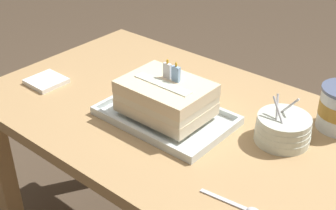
{
  "coord_description": "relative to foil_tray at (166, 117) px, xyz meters",
  "views": [
    {
      "loc": [
        0.73,
        -0.87,
        1.39
      ],
      "look_at": [
        0.01,
        -0.02,
        0.73
      ],
      "focal_mm": 48.67,
      "sensor_mm": 36.0,
      "label": 1
    }
  ],
  "objects": [
    {
      "name": "serving_spoon_near_tray",
      "position": [
        0.36,
        -0.17,
        -0.0
      ],
      "size": [
        0.14,
        0.03,
        0.01
      ],
      "color": "silver",
      "rests_on": "dining_table"
    },
    {
      "name": "dining_table",
      "position": [
        -0.03,
        0.05,
        -0.11
      ],
      "size": [
        1.12,
        0.72,
        0.7
      ],
      "color": "tan",
      "rests_on": "ground_plane"
    },
    {
      "name": "napkin_pile",
      "position": [
        -0.43,
        -0.09,
        0.0
      ],
      "size": [
        0.11,
        0.11,
        0.01
      ],
      "color": "white",
      "rests_on": "dining_table"
    },
    {
      "name": "bowl_stack",
      "position": [
        0.3,
        0.12,
        0.03
      ],
      "size": [
        0.14,
        0.14,
        0.13
      ],
      "color": "silver",
      "rests_on": "dining_table"
    },
    {
      "name": "birthday_cake",
      "position": [
        0.0,
        0.0,
        0.06
      ],
      "size": [
        0.24,
        0.18,
        0.15
      ],
      "color": "beige",
      "rests_on": "foil_tray"
    },
    {
      "name": "foil_tray",
      "position": [
        0.0,
        0.0,
        0.0
      ],
      "size": [
        0.37,
        0.24,
        0.02
      ],
      "color": "silver",
      "rests_on": "dining_table"
    }
  ]
}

